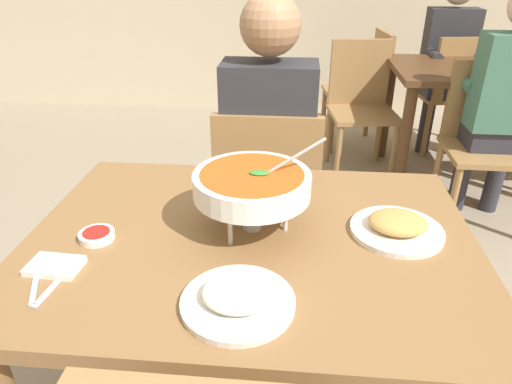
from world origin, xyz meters
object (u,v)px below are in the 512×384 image
Objects in this scene: chair_bg_corner at (361,99)px; curry_bowl at (251,185)px; chair_bg_middle at (453,88)px; appetizer_plate at (397,226)px; dining_table_main at (251,274)px; dining_table_far at (469,89)px; diner_main at (269,142)px; rice_plate at (237,298)px; chair_bg_left at (484,134)px; chair_bg_right at (366,83)px; sauce_dish at (97,235)px; chair_diner_main at (268,197)px; patron_bg_left at (505,95)px; patron_bg_middle at (449,55)px.

curry_bowl is at bearing -104.28° from chair_bg_corner.
appetizer_plate is at bearing -109.72° from chair_bg_middle.
dining_table_main is 2.41m from dining_table_far.
dining_table_main is 0.88× the size of diner_main.
chair_bg_left is at bearing 57.39° from rice_plate.
chair_bg_middle and chair_bg_right have the same top height.
sauce_dish is at bearing -133.91° from chair_bg_left.
diner_main reaches higher than chair_bg_left.
diner_main reaches higher than chair_diner_main.
dining_table_far is at bearing 47.63° from diner_main.
dining_table_main is 1.28× the size of chair_bg_middle.
chair_bg_middle is (1.28, 1.86, 0.00)m from chair_diner_main.
rice_plate is 2.65m from dining_table_far.
rice_plate is 0.27× the size of chair_bg_middle.
patron_bg_middle is (0.00, 1.09, 0.00)m from patron_bg_left.
curry_bowl is at bearing 12.77° from sauce_dish.
diner_main reaches higher than dining_table_main.
chair_bg_left is 1.00× the size of chair_bg_right.
chair_bg_left reaches higher than dining_table_main.
patron_bg_middle is (-0.06, 0.06, 0.24)m from chair_bg_middle.
rice_plate is 0.18× the size of patron_bg_middle.
dining_table_far is (1.61, 2.13, -0.15)m from sauce_dish.
chair_bg_left is at bearing -96.00° from chair_bg_middle.
patron_bg_left is at bearing -62.94° from chair_bg_right.
chair_diner_main is 0.81m from appetizer_plate.
chair_bg_right is (0.64, 2.93, -0.28)m from rice_plate.
diner_main is 1.46× the size of chair_bg_left.
rice_plate is 2.18m from patron_bg_left.
chair_diner_main reaches higher than rice_plate.
chair_diner_main reaches higher than dining_table_far.
curry_bowl is 2.27m from chair_bg_corner.
sauce_dish is at bearing -172.63° from dining_table_main.
curry_bowl is 0.42m from sauce_dish.
chair_bg_right is at bearing 71.55° from diner_main.
dining_table_main is 2.90m from patron_bg_middle.
chair_bg_corner is at bearing 85.43° from appetizer_plate.
chair_diner_main is 2.71× the size of curry_bowl.
rice_plate is at bearing -114.36° from chair_bg_middle.
chair_bg_right is at bearing 175.82° from patron_bg_middle.
dining_table_main is at bearing -172.75° from appetizer_plate.
appetizer_plate is 0.27× the size of chair_bg_left.
chair_bg_middle is 1.00× the size of chair_bg_corner.
dining_table_main is at bearing -103.53° from chair_bg_right.
patron_bg_middle is at bearing 65.03° from dining_table_main.
curry_bowl is at bearing 92.71° from dining_table_main.
patron_bg_left is (-0.00, -0.54, 0.11)m from dining_table_far.
chair_bg_left is 0.24m from patron_bg_left.
patron_bg_left is (0.58, -1.13, 0.24)m from chair_bg_right.
dining_table_far is at bearing 67.47° from appetizer_plate.
rice_plate is 2.67× the size of sauce_dish.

